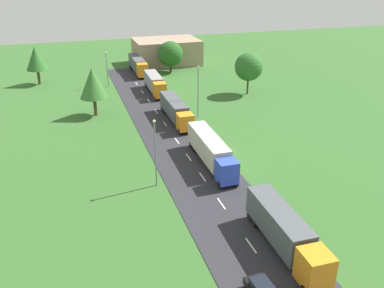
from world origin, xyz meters
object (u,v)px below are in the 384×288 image
(truck_second, at_px, (211,150))
(tree_birch, at_px, (93,83))
(truck_lead, at_px, (285,231))
(lamppost_second, at_px, (155,150))
(distant_building, at_px, (166,51))
(tree_pine, at_px, (170,54))
(truck_third, at_px, (176,109))
(tree_maple, at_px, (36,59))
(tree_oak, at_px, (249,67))
(truck_fifth, at_px, (138,64))
(lamppost_third, at_px, (198,89))
(lamppost_fourth, at_px, (107,67))
(truck_fourth, at_px, (155,83))

(truck_second, bearing_deg, tree_birch, 118.02)
(truck_lead, xyz_separation_m, lamppost_second, (-8.70, 15.72, 2.62))
(truck_lead, bearing_deg, distant_building, 83.50)
(lamppost_second, bearing_deg, tree_pine, 73.27)
(truck_third, relative_size, tree_maple, 1.59)
(tree_oak, distance_m, tree_maple, 46.95)
(truck_fifth, xyz_separation_m, tree_oak, (18.60, -24.32, 3.55))
(truck_second, bearing_deg, lamppost_second, -157.95)
(lamppost_third, bearing_deg, tree_birch, 159.23)
(tree_pine, bearing_deg, truck_lead, -96.23)
(truck_third, distance_m, lamppost_fourth, 26.82)
(truck_lead, relative_size, lamppost_fourth, 1.63)
(truck_second, relative_size, truck_fourth, 1.17)
(tree_oak, xyz_separation_m, tree_pine, (-10.59, 22.82, -1.17))
(tree_oak, bearing_deg, truck_fourth, 160.41)
(truck_second, relative_size, lamppost_second, 1.60)
(truck_lead, bearing_deg, lamppost_fourth, 98.25)
(tree_maple, bearing_deg, tree_oak, -26.76)
(truck_lead, height_order, truck_fourth, truck_lead)
(tree_oak, bearing_deg, lamppost_second, -130.45)
(tree_birch, bearing_deg, truck_third, -28.50)
(lamppost_second, distance_m, tree_pine, 56.84)
(truck_fifth, distance_m, distant_building, 12.57)
(truck_fourth, xyz_separation_m, lamppost_fourth, (-8.83, 8.02, 2.17))
(lamppost_third, height_order, lamppost_fourth, lamppost_third)
(lamppost_second, relative_size, tree_pine, 1.13)
(truck_fourth, xyz_separation_m, tree_maple, (-23.54, 14.60, 3.69))
(truck_third, height_order, lamppost_third, lamppost_third)
(truck_fifth, height_order, tree_maple, tree_maple)
(lamppost_third, bearing_deg, distant_building, 82.99)
(tree_birch, distance_m, distant_building, 42.76)
(truck_third, bearing_deg, lamppost_second, -111.68)
(truck_second, bearing_deg, tree_oak, 56.59)
(truck_second, bearing_deg, tree_maple, 115.25)
(truck_third, distance_m, truck_fourth, 17.31)
(lamppost_second, distance_m, lamppost_third, 24.78)
(distant_building, bearing_deg, truck_third, -102.39)
(lamppost_second, bearing_deg, tree_birch, 99.65)
(distant_building, bearing_deg, lamppost_fourth, -135.13)
(lamppost_third, bearing_deg, tree_maple, 131.24)
(truck_lead, xyz_separation_m, truck_second, (-0.38, 19.09, 0.01))
(truck_lead, height_order, tree_oak, tree_oak)
(tree_oak, bearing_deg, truck_third, -150.03)
(tree_birch, bearing_deg, truck_lead, -72.87)
(truck_lead, bearing_deg, lamppost_third, 84.10)
(distant_building, bearing_deg, tree_pine, -98.44)
(truck_lead, bearing_deg, truck_third, 90.66)
(distant_building, bearing_deg, tree_oak, -74.29)
(lamppost_third, relative_size, tree_birch, 1.07)
(truck_fifth, height_order, tree_oak, tree_oak)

